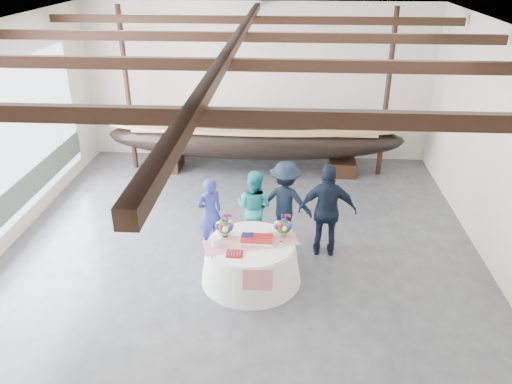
{
  "coord_description": "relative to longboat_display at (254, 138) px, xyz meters",
  "views": [
    {
      "loc": [
        0.91,
        -8.3,
        5.78
      ],
      "look_at": [
        0.28,
        1.03,
        1.19
      ],
      "focal_mm": 35.0,
      "sensor_mm": 36.0,
      "label": 1
    }
  ],
  "objects": [
    {
      "name": "guest_man_left",
      "position": [
        0.92,
        -3.7,
        -0.09
      ],
      "size": [
        1.27,
        0.87,
        1.82
      ],
      "primitive_type": "imported",
      "rotation": [
        0.0,
        0.0,
        2.97
      ],
      "color": "black",
      "rests_on": "ground"
    },
    {
      "name": "pavilion_structure",
      "position": [
        0.03,
        -4.04,
        3.01
      ],
      "size": [
        9.8,
        11.76,
        4.5
      ],
      "color": "black",
      "rests_on": "ground"
    },
    {
      "name": "ceiling",
      "position": [
        0.03,
        -4.87,
        3.51
      ],
      "size": [
        10.0,
        12.0,
        0.01
      ],
      "primitive_type": "cube",
      "color": "white",
      "rests_on": "wall_back"
    },
    {
      "name": "tabletop_items",
      "position": [
        0.29,
        -5.08,
        -0.03
      ],
      "size": [
        1.85,
        1.07,
        0.4
      ],
      "color": "red",
      "rests_on": "banquet_table"
    },
    {
      "name": "guest_woman_blue",
      "position": [
        -0.65,
        -4.07,
        -0.2
      ],
      "size": [
        0.69,
        0.64,
        1.58
      ],
      "primitive_type": "imported",
      "rotation": [
        0.0,
        0.0,
        3.76
      ],
      "color": "navy",
      "rests_on": "ground"
    },
    {
      "name": "floor",
      "position": [
        0.03,
        -4.87,
        -0.99
      ],
      "size": [
        10.0,
        12.0,
        0.01
      ],
      "primitive_type": "cube",
      "color": "#3D3D42",
      "rests_on": "ground"
    },
    {
      "name": "wall_back",
      "position": [
        0.03,
        1.13,
        1.26
      ],
      "size": [
        10.0,
        0.02,
        4.5
      ],
      "primitive_type": "cube",
      "color": "silver",
      "rests_on": "ground"
    },
    {
      "name": "longboat_display",
      "position": [
        0.0,
        0.0,
        0.0
      ],
      "size": [
        8.31,
        1.66,
        1.56
      ],
      "color": "black",
      "rests_on": "ground"
    },
    {
      "name": "open_bay",
      "position": [
        -4.92,
        -3.87,
        0.83
      ],
      "size": [
        0.03,
        7.0,
        3.2
      ],
      "color": "silver",
      "rests_on": "ground"
    },
    {
      "name": "guest_woman_teal",
      "position": [
        0.27,
        -3.85,
        -0.16
      ],
      "size": [
        1.0,
        0.9,
        1.67
      ],
      "primitive_type": "imported",
      "rotation": [
        0.0,
        0.0,
        2.74
      ],
      "color": "teal",
      "rests_on": "ground"
    },
    {
      "name": "banquet_table",
      "position": [
        0.31,
        -5.24,
        -0.58
      ],
      "size": [
        1.92,
        1.92,
        0.82
      ],
      "color": "white",
      "rests_on": "ground"
    },
    {
      "name": "guest_man_right",
      "position": [
        1.78,
        -4.22,
        0.01
      ],
      "size": [
        1.19,
        0.53,
        2.01
      ],
      "primitive_type": "imported",
      "rotation": [
        0.0,
        0.0,
        3.11
      ],
      "color": "black",
      "rests_on": "ground"
    }
  ]
}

